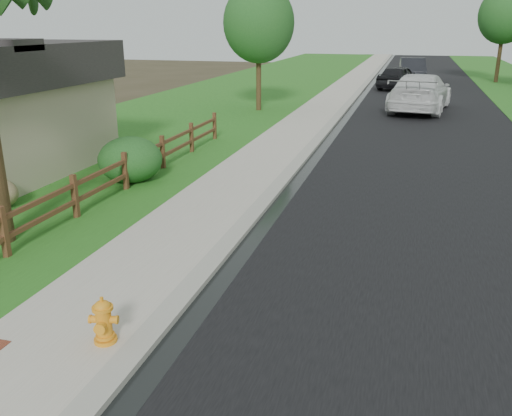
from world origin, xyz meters
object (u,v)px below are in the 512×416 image
(ranch_fence, at_px, (102,181))
(white_suv, at_px, (420,92))
(dark_car_mid, at_px, (398,77))
(fire_hydrant, at_px, (104,322))

(ranch_fence, height_order, white_suv, white_suv)
(ranch_fence, xyz_separation_m, dark_car_mid, (6.42, 28.65, 0.23))
(fire_hydrant, distance_m, dark_car_mid, 34.60)
(white_suv, bearing_deg, fire_hydrant, 87.80)
(ranch_fence, relative_size, fire_hydrant, 23.83)
(fire_hydrant, height_order, dark_car_mid, dark_car_mid)
(ranch_fence, bearing_deg, white_suv, 66.94)
(ranch_fence, bearing_deg, fire_hydrant, -59.00)
(fire_hydrant, distance_m, white_suv, 24.67)
(ranch_fence, xyz_separation_m, fire_hydrant, (3.50, -5.83, -0.19))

